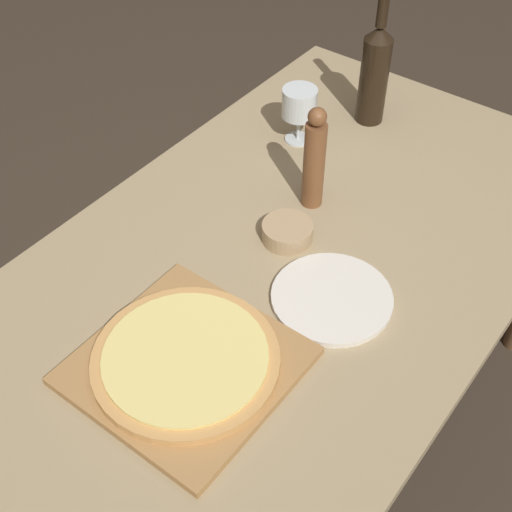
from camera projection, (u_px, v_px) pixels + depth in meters
name	position (u px, v px, depth m)	size (l,w,h in m)	color
ground_plane	(270.00, 450.00, 2.08)	(12.00, 12.00, 0.00)	#382D23
dining_table	(274.00, 292.00, 1.60)	(0.94, 1.72, 0.77)	#9E8966
cutting_board	(186.00, 366.00, 1.34)	(0.38, 0.38, 0.02)	#A87A47
pizza	(186.00, 359.00, 1.33)	(0.36, 0.36, 0.02)	tan
wine_bottle	(375.00, 73.00, 1.84)	(0.08, 0.08, 0.35)	black
pepper_mill	(314.00, 160.00, 1.61)	(0.05, 0.05, 0.26)	brown
wine_glass	(299.00, 104.00, 1.80)	(0.09, 0.09, 0.15)	silver
small_bowl	(287.00, 232.00, 1.59)	(0.12, 0.12, 0.04)	tan
dinner_plate	(332.00, 298.00, 1.47)	(0.25, 0.25, 0.01)	silver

